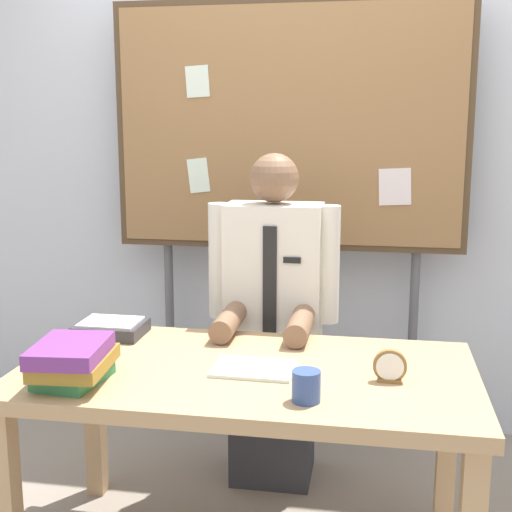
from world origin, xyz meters
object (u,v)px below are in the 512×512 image
coffee_mug (306,386)px  paper_tray (111,328)px  desk_clock (390,367)px  open_notebook (254,369)px  bulletin_board (288,132)px  person (273,333)px  book_stack (73,361)px  desk (247,392)px

coffee_mug → paper_tray: bearing=147.7°
desk_clock → open_notebook: bearing=176.5°
bulletin_board → open_notebook: (0.03, -1.08, -0.77)m
person → book_stack: (-0.52, -0.84, 0.14)m
desk → open_notebook: (0.03, -0.02, 0.09)m
open_notebook → coffee_mug: 0.31m
desk_clock → coffee_mug: (-0.25, -0.20, -0.00)m
book_stack → desk: bearing=23.9°
bulletin_board → paper_tray: bearing=-126.7°
book_stack → desk_clock: size_ratio=2.95×
person → desk_clock: person is taller
open_notebook → paper_tray: bearing=155.1°
desk_clock → coffee_mug: size_ratio=1.12×
book_stack → desk_clock: (0.99, 0.18, -0.02)m
desk → open_notebook: open_notebook is taller
bulletin_board → paper_tray: bulletin_board is taller
paper_tray → desk: bearing=-24.3°
desk_clock → book_stack: bearing=-169.6°
open_notebook → desk_clock: 0.45m
book_stack → open_notebook: (0.55, 0.21, -0.07)m
desk → bulletin_board: bulletin_board is taller
open_notebook → paper_tray: (-0.62, 0.29, 0.02)m
coffee_mug → book_stack: bearing=178.5°
person → bulletin_board: bulletin_board is taller
open_notebook → desk: bearing=145.2°
desk_clock → paper_tray: (-1.06, 0.31, -0.02)m
desk → coffee_mug: (0.23, -0.25, 0.14)m
paper_tray → book_stack: bearing=-81.8°
person → open_notebook: bearing=-87.4°
person → open_notebook: 0.63m
desk_clock → coffee_mug: 0.32m
book_stack → desk_clock: 1.01m
desk → bulletin_board: 1.36m
person → desk_clock: 0.82m
desk → desk_clock: bearing=-5.7°
paper_tray → desk_clock: bearing=-16.4°
bulletin_board → open_notebook: bulletin_board is taller
desk → desk_clock: 0.50m
person → paper_tray: (-0.59, -0.34, 0.09)m
desk → book_stack: book_stack is taller
desk → paper_tray: 0.66m
paper_tray → person: bearing=30.1°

